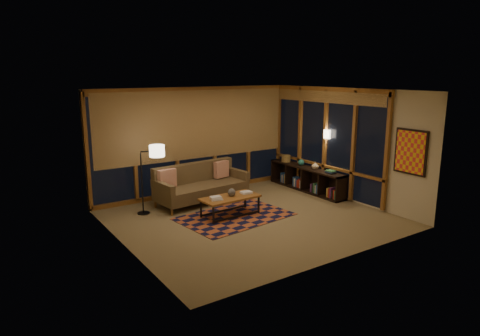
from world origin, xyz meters
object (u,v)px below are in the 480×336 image
floor_lamp (142,180)px  bookshelf (306,179)px  coffee_table (230,206)px  sofa (202,184)px

floor_lamp → bookshelf: (4.28, -0.59, -0.45)m
coffee_table → sofa: bearing=89.3°
floor_lamp → bookshelf: 4.35m
floor_lamp → sofa: bearing=15.2°
sofa → coffee_table: 1.21m
floor_lamp → bookshelf: size_ratio=0.60×
bookshelf → coffee_table: bearing=-167.6°
coffee_table → floor_lamp: bearing=139.2°
coffee_table → floor_lamp: (-1.51, 1.20, 0.55)m
coffee_table → bookshelf: size_ratio=0.51×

